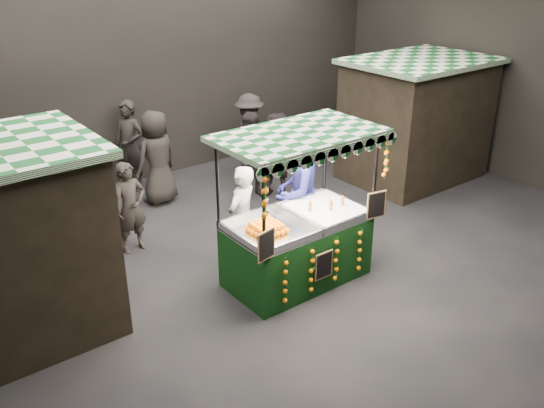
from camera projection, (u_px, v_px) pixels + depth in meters
ground at (303, 264)px, 9.43m from camera, size 12.00×12.00×0.00m
market_hall at (309, 53)px, 8.03m from camera, size 12.10×10.10×5.05m
neighbour_stall_right at (416, 119)px, 12.41m from camera, size 3.00×2.20×2.60m
juice_stall at (299, 238)px, 8.69m from camera, size 2.45×1.44×2.37m
vendor_grey at (242, 218)px, 9.02m from camera, size 0.74×0.62×1.72m
vendor_blue at (294, 192)px, 9.47m from camera, size 1.26×1.14×2.10m
shopper_0 at (130, 208)px, 9.55m from camera, size 0.60×0.42×1.57m
shopper_1 at (253, 156)px, 11.55m from camera, size 1.09×1.07×1.77m
shopper_2 at (40, 184)px, 10.34m from camera, size 1.01×0.49×1.67m
shopper_3 at (250, 134)px, 12.78m from camera, size 1.14×1.34×1.80m
shopper_4 at (157, 158)px, 11.30m from camera, size 1.02×0.78×1.87m
shopper_5 at (277, 156)px, 11.56m from camera, size 0.95×1.72×1.77m
shopper_6 at (130, 146)px, 11.90m from camera, size 0.73×0.83×1.90m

